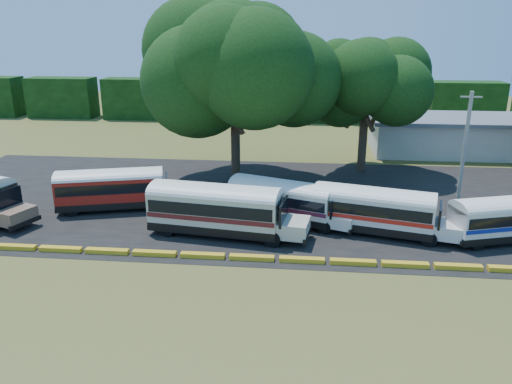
# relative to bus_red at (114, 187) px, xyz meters

# --- Properties ---
(ground) EXTENTS (160.00, 160.00, 0.00)m
(ground) POSITION_rel_bus_red_xyz_m (12.88, -8.70, -1.82)
(ground) COLOR #45531B
(ground) RESTS_ON ground
(asphalt_strip) EXTENTS (64.00, 24.00, 0.02)m
(asphalt_strip) POSITION_rel_bus_red_xyz_m (13.88, 3.30, -1.81)
(asphalt_strip) COLOR black
(asphalt_strip) RESTS_ON ground
(curb) EXTENTS (53.70, 0.45, 0.30)m
(curb) POSITION_rel_bus_red_xyz_m (12.88, -7.70, -1.67)
(curb) COLOR yellow
(curb) RESTS_ON ground
(terminal_building) EXTENTS (19.00, 9.00, 4.00)m
(terminal_building) POSITION_rel_bus_red_xyz_m (30.88, 21.30, 0.21)
(terminal_building) COLOR beige
(terminal_building) RESTS_ON ground
(treeline_backdrop) EXTENTS (130.00, 4.00, 6.00)m
(treeline_backdrop) POSITION_rel_bus_red_xyz_m (12.88, 39.30, 1.18)
(treeline_backdrop) COLOR black
(treeline_backdrop) RESTS_ON ground
(bus_red) EXTENTS (9.94, 4.90, 3.17)m
(bus_red) POSITION_rel_bus_red_xyz_m (0.00, 0.00, 0.00)
(bus_red) COLOR black
(bus_red) RESTS_ON ground
(bus_cream_west) EXTENTS (10.94, 4.08, 3.51)m
(bus_cream_west) POSITION_rel_bus_red_xyz_m (8.76, -4.07, 0.16)
(bus_cream_west) COLOR black
(bus_cream_west) RESTS_ON ground
(bus_cream_east) EXTENTS (9.45, 5.36, 3.04)m
(bus_cream_east) POSITION_rel_bus_red_xyz_m (12.99, -1.16, -0.10)
(bus_cream_east) COLOR black
(bus_cream_east) RESTS_ON ground
(bus_white_red) EXTENTS (10.00, 4.73, 3.19)m
(bus_white_red) POSITION_rel_bus_red_xyz_m (19.23, -2.77, -0.01)
(bus_white_red) COLOR black
(bus_white_red) RESTS_ON ground
(bus_white_blue) EXTENTS (9.40, 4.83, 3.01)m
(bus_white_blue) POSITION_rel_bus_red_xyz_m (27.73, -3.17, -0.12)
(bus_white_blue) COLOR black
(bus_white_blue) RESTS_ON ground
(tree_west) EXTENTS (14.05, 14.05, 15.58)m
(tree_west) POSITION_rel_bus_red_xyz_m (8.22, 8.02, 8.58)
(tree_west) COLOR #34221A
(tree_west) RESTS_ON ground
(tree_center) EXTENTS (8.73, 8.73, 12.49)m
(tree_center) POSITION_rel_bus_red_xyz_m (19.84, 13.05, 7.41)
(tree_center) COLOR #34221A
(tree_center) RESTS_ON ground
(utility_pole) EXTENTS (1.60, 0.30, 8.69)m
(utility_pole) POSITION_rel_bus_red_xyz_m (26.88, 5.13, 2.63)
(utility_pole) COLOR gray
(utility_pole) RESTS_ON ground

